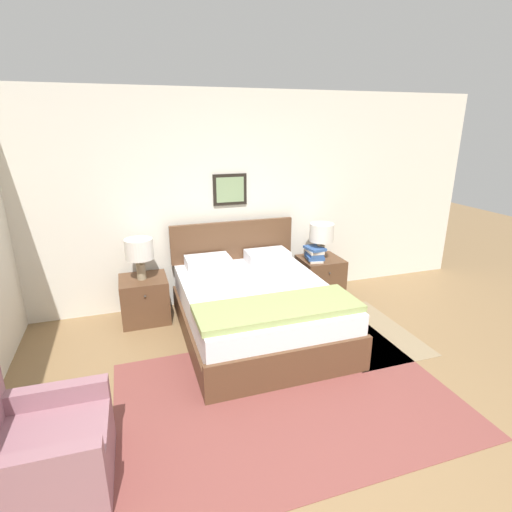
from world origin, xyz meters
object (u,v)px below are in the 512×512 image
at_px(bed, 256,308).
at_px(armchair, 36,452).
at_px(table_lamp_near_window, 139,251).
at_px(nightstand_near_window, 145,299).
at_px(nightstand_by_door, 320,277).
at_px(table_lamp_by_door, 322,234).

distance_m(bed, armchair, 2.40).
bearing_deg(table_lamp_near_window, nightstand_near_window, 63.50).
relative_size(nightstand_near_window, table_lamp_near_window, 1.12).
distance_m(bed, table_lamp_near_window, 1.45).
distance_m(armchair, table_lamp_near_window, 2.36).
bearing_deg(table_lamp_near_window, nightstand_by_door, 0.45).
bearing_deg(table_lamp_by_door, nightstand_by_door, 46.95).
distance_m(bed, table_lamp_by_door, 1.43).
relative_size(armchair, table_lamp_near_window, 1.86).
bearing_deg(table_lamp_near_window, bed, -31.79).
bearing_deg(armchair, nightstand_near_window, 161.87).
height_order(armchair, nightstand_near_window, armchair).
bearing_deg(table_lamp_by_door, bed, -147.63).
bearing_deg(table_lamp_by_door, armchair, -144.61).
xyz_separation_m(armchair, nightstand_by_door, (3.05, 2.17, -0.02)).
height_order(nightstand_by_door, table_lamp_near_window, table_lamp_near_window).
bearing_deg(armchair, table_lamp_by_door, 127.00).
bearing_deg(nightstand_near_window, armchair, -109.74).
distance_m(table_lamp_near_window, table_lamp_by_door, 2.26).
height_order(table_lamp_near_window, table_lamp_by_door, same).
bearing_deg(armchair, table_lamp_near_window, 161.93).
xyz_separation_m(table_lamp_near_window, table_lamp_by_door, (2.26, 0.00, 0.00)).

